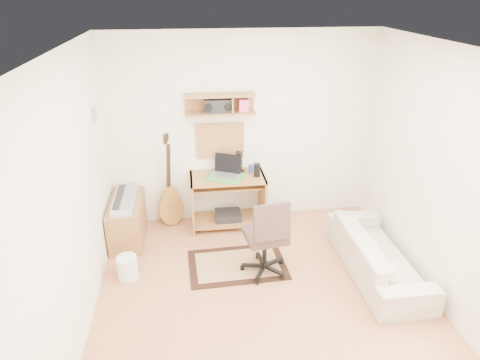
{
  "coord_description": "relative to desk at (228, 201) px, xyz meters",
  "views": [
    {
      "loc": [
        -0.73,
        -3.43,
        3.09
      ],
      "look_at": [
        -0.15,
        1.05,
        1.0
      ],
      "focal_mm": 31.76,
      "sensor_mm": 36.0,
      "label": 1
    }
  ],
  "objects": [
    {
      "name": "floor",
      "position": [
        0.23,
        -1.73,
        -0.38
      ],
      "size": [
        3.6,
        4.0,
        0.01
      ],
      "primitive_type": "cube",
      "color": "#C77E53",
      "rests_on": "ground"
    },
    {
      "name": "ceiling",
      "position": [
        0.23,
        -1.73,
        2.23
      ],
      "size": [
        3.6,
        4.0,
        0.01
      ],
      "primitive_type": "cube",
      "color": "white",
      "rests_on": "ground"
    },
    {
      "name": "back_wall",
      "position": [
        0.23,
        0.28,
        0.93
      ],
      "size": [
        3.6,
        0.01,
        2.6
      ],
      "primitive_type": "cube",
      "color": "white",
      "rests_on": "ground"
    },
    {
      "name": "left_wall",
      "position": [
        -1.57,
        -1.73,
        0.93
      ],
      "size": [
        0.01,
        4.0,
        2.6
      ],
      "primitive_type": "cube",
      "color": "white",
      "rests_on": "ground"
    },
    {
      "name": "right_wall",
      "position": [
        2.04,
        -1.73,
        0.93
      ],
      "size": [
        0.01,
        4.0,
        2.6
      ],
      "primitive_type": "cube",
      "color": "white",
      "rests_on": "ground"
    },
    {
      "name": "wall_shelf",
      "position": [
        -0.07,
        0.15,
        1.32
      ],
      "size": [
        0.9,
        0.25,
        0.26
      ],
      "primitive_type": "cube",
      "color": "#9F6D38",
      "rests_on": "back_wall"
    },
    {
      "name": "cork_board",
      "position": [
        -0.07,
        0.25,
        0.79
      ],
      "size": [
        0.64,
        0.03,
        0.49
      ],
      "primitive_type": "cube",
      "color": "tan",
      "rests_on": "back_wall"
    },
    {
      "name": "wall_photo",
      "position": [
        -1.56,
        -0.23,
        1.34
      ],
      "size": [
        0.02,
        0.2,
        0.15
      ],
      "primitive_type": "cube",
      "color": "#4C8CBF",
      "rests_on": "left_wall"
    },
    {
      "name": "desk",
      "position": [
        0.0,
        0.0,
        0.0
      ],
      "size": [
        1.0,
        0.55,
        0.75
      ],
      "primitive_type": null,
      "color": "#9F6D38",
      "rests_on": "floor"
    },
    {
      "name": "laptop",
      "position": [
        -0.04,
        -0.02,
        0.52
      ],
      "size": [
        0.49,
        0.49,
        0.28
      ],
      "primitive_type": null,
      "rotation": [
        0.0,
        0.0,
        -0.43
      ],
      "color": "silver",
      "rests_on": "desk"
    },
    {
      "name": "speaker",
      "position": [
        0.39,
        -0.05,
        0.47
      ],
      "size": [
        0.08,
        0.08,
        0.19
      ],
      "primitive_type": "cylinder",
      "color": "black",
      "rests_on": "desk"
    },
    {
      "name": "desk_lamp",
      "position": [
        0.21,
        0.14,
        0.54
      ],
      "size": [
        0.11,
        0.11,
        0.32
      ],
      "primitive_type": null,
      "color": "black",
      "rests_on": "desk"
    },
    {
      "name": "pencil_cup",
      "position": [
        0.33,
        0.1,
        0.43
      ],
      "size": [
        0.07,
        0.07,
        0.1
      ],
      "primitive_type": "cylinder",
      "color": "#3640A2",
      "rests_on": "desk"
    },
    {
      "name": "boombox",
      "position": [
        -0.1,
        0.15,
        1.3
      ],
      "size": [
        0.34,
        0.16,
        0.18
      ],
      "primitive_type": "cube",
      "color": "black",
      "rests_on": "wall_shelf"
    },
    {
      "name": "rug",
      "position": [
        0.01,
        -0.96,
        -0.37
      ],
      "size": [
        1.19,
        0.81,
        0.02
      ],
      "primitive_type": "cube",
      "rotation": [
        0.0,
        0.0,
        0.03
      ],
      "color": "#D1BD8C",
      "rests_on": "floor"
    },
    {
      "name": "task_chair",
      "position": [
        0.31,
        -1.12,
        0.13
      ],
      "size": [
        0.58,
        0.58,
        1.0
      ],
      "primitive_type": null,
      "rotation": [
        0.0,
        0.0,
        0.14
      ],
      "color": "#3E2A24",
      "rests_on": "floor"
    },
    {
      "name": "cabinet",
      "position": [
        -1.35,
        -0.18,
        -0.1
      ],
      "size": [
        0.4,
        0.9,
        0.55
      ],
      "primitive_type": "cube",
      "color": "#9F6D38",
      "rests_on": "floor"
    },
    {
      "name": "music_keyboard",
      "position": [
        -1.35,
        -0.18,
        0.21
      ],
      "size": [
        0.26,
        0.82,
        0.07
      ],
      "primitive_type": "cube",
      "color": "#B2B5BA",
      "rests_on": "cabinet"
    },
    {
      "name": "guitar",
      "position": [
        -0.79,
        0.13,
        0.28
      ],
      "size": [
        0.4,
        0.33,
        1.31
      ],
      "primitive_type": null,
      "rotation": [
        0.0,
        0.0,
        0.38
      ],
      "color": "#B27F36",
      "rests_on": "floor"
    },
    {
      "name": "waste_basket",
      "position": [
        -1.27,
        -1.04,
        -0.24
      ],
      "size": [
        0.28,
        0.28,
        0.28
      ],
      "primitive_type": "cylinder",
      "rotation": [
        0.0,
        0.0,
        -0.26
      ],
      "color": "white",
      "rests_on": "floor"
    },
    {
      "name": "printer",
      "position": [
        0.63,
        -0.02,
        -0.29
      ],
      "size": [
        0.47,
        0.39,
        0.16
      ],
      "primitive_type": "cube",
      "rotation": [
        0.0,
        0.0,
        -0.16
      ],
      "color": "#A5A8AA",
      "rests_on": "floor"
    },
    {
      "name": "sofa",
      "position": [
        1.61,
        -1.3,
        -0.04
      ],
      "size": [
        0.5,
        1.7,
        0.67
      ],
      "primitive_type": "imported",
      "rotation": [
        0.0,
        0.0,
        1.57
      ],
      "color": "beige",
      "rests_on": "floor"
    }
  ]
}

